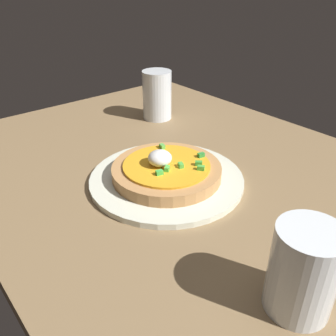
{
  "coord_description": "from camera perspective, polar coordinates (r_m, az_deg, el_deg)",
  "views": [
    {
      "loc": [
        44.57,
        -42.3,
        38.85
      ],
      "look_at": [
        0.42,
        -5.49,
        6.08
      ],
      "focal_mm": 38.2,
      "sensor_mm": 36.0,
      "label": 1
    }
  ],
  "objects": [
    {
      "name": "plate",
      "position": [
        0.67,
        0.0,
        -1.88
      ],
      "size": [
        28.99,
        28.99,
        1.1
      ],
      "primitive_type": "cylinder",
      "color": "silver",
      "rests_on": "dining_table"
    },
    {
      "name": "cup_far",
      "position": [
        0.45,
        20.69,
        -15.43
      ],
      "size": [
        7.86,
        7.86,
        11.43
      ],
      "color": "silver",
      "rests_on": "dining_table"
    },
    {
      "name": "dining_table",
      "position": [
        0.72,
        3.15,
        -1.66
      ],
      "size": [
        105.84,
        75.9,
        2.98
      ],
      "primitive_type": "cube",
      "color": "olive",
      "rests_on": "ground"
    },
    {
      "name": "cup_near",
      "position": [
        0.95,
        -1.75,
        11.38
      ],
      "size": [
        7.54,
        7.54,
        12.54
      ],
      "color": "silver",
      "rests_on": "dining_table"
    },
    {
      "name": "pizza",
      "position": [
        0.66,
        -0.05,
        -0.44
      ],
      "size": [
        20.51,
        20.51,
        5.52
      ],
      "color": "#B9834D",
      "rests_on": "plate"
    }
  ]
}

